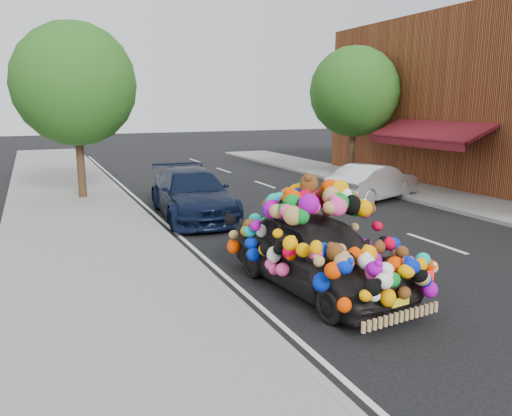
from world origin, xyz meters
The scene contains 10 objects.
ground centered at (0.00, 0.00, 0.00)m, with size 100.00×100.00×0.00m, color black.
sidewalk centered at (-4.30, 0.00, 0.06)m, with size 4.00×60.00×0.12m, color gray.
kerb centered at (-2.35, 0.00, 0.07)m, with size 0.15×60.00×0.13m, color gray.
footpath_far centered at (8.20, 3.00, 0.06)m, with size 3.00×40.00×0.12m, color gray.
lane_markings centered at (3.60, 0.00, 0.01)m, with size 6.00×50.00×0.01m, color silver, non-canonical shape.
tree_near_sidewalk centered at (-3.80, 9.50, 4.02)m, with size 4.20×4.20×6.13m.
tree_far_b centered at (8.00, 10.00, 3.89)m, with size 4.00×4.00×5.90m.
plush_art_car centered at (-0.68, -1.43, 1.05)m, with size 2.44×4.50×2.05m.
navy_sedan centered at (-1.01, 5.29, 0.72)m, with size 2.01×4.94×1.43m, color black.
silver_hatchback centered at (5.62, 5.21, 0.65)m, with size 1.38×3.96×1.31m, color silver.
Camera 1 is at (-5.31, -9.03, 3.39)m, focal length 35.00 mm.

